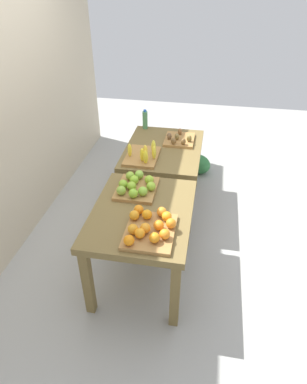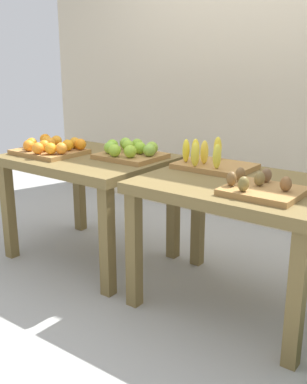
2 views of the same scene
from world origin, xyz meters
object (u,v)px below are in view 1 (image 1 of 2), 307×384
display_table_right (163,156)px  watermelon_pile (189,159)px  kiwi_bin (179,139)px  water_bottle (145,120)px  orange_bin (150,228)px  display_table_left (142,221)px  apple_bin (136,186)px  banana_crate (143,155)px

display_table_right → watermelon_pile: bearing=-14.8°
kiwi_bin → water_bottle: 0.53m
display_table_right → orange_bin: 1.38m
display_table_right → kiwi_bin: kiwi_bin is taller
display_table_left → watermelon_pile: bearing=-6.6°
water_bottle → kiwi_bin: bearing=-122.6°
kiwi_bin → orange_bin: bearing=178.6°
display_table_right → watermelon_pile: (0.87, -0.23, -0.49)m
orange_bin → water_bottle: size_ratio=1.96×
orange_bin → kiwi_bin: orange_bin is taller
orange_bin → watermelon_pile: size_ratio=0.66×
display_table_left → kiwi_bin: (1.30, -0.15, 0.13)m
kiwi_bin → watermelon_pile: size_ratio=0.53×
orange_bin → kiwi_bin: size_ratio=1.26×
display_table_left → watermelon_pile: display_table_left is taller
apple_bin → display_table_left: bearing=-158.4°
kiwi_bin → water_bottle: bearing=57.4°
display_table_right → apple_bin: 0.87m
orange_bin → apple_bin: apple_bin is taller
apple_bin → watermelon_pile: size_ratio=0.60×
display_table_left → water_bottle: bearing=10.5°
orange_bin → banana_crate: banana_crate is taller
orange_bin → kiwi_bin: bearing=-1.4°
orange_bin → water_bottle: (1.82, 0.40, 0.06)m
display_table_left → display_table_right: (1.12, 0.00, 0.00)m
orange_bin → apple_bin: (0.52, 0.22, 0.00)m
orange_bin → apple_bin: 0.56m
kiwi_bin → water_bottle: water_bottle is taller
banana_crate → water_bottle: (0.74, 0.13, 0.07)m
orange_bin → display_table_left: bearing=24.4°
orange_bin → kiwi_bin: 1.54m
apple_bin → orange_bin: bearing=-157.1°
orange_bin → watermelon_pile: orange_bin is taller
water_bottle → watermelon_pile: 0.97m
orange_bin → banana_crate: bearing=14.3°
orange_bin → banana_crate: 1.12m
display_table_right → kiwi_bin: 0.27m
display_table_left → apple_bin: apple_bin is taller
display_table_left → kiwi_bin: size_ratio=2.89×
display_table_left → display_table_right: same height
display_table_left → banana_crate: banana_crate is taller
apple_bin → kiwi_bin: bearing=-14.0°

